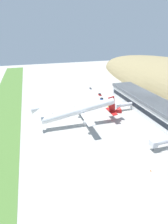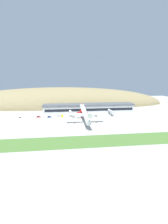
{
  "view_description": "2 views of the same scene",
  "coord_description": "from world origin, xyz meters",
  "px_view_note": "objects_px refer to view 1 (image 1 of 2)",
  "views": [
    {
      "loc": [
        90.45,
        -26.94,
        50.9
      ],
      "look_at": [
        4.71,
        -0.46,
        8.59
      ],
      "focal_mm": 28.0,
      "sensor_mm": 36.0,
      "label": 1
    },
    {
      "loc": [
        -18.05,
        -153.89,
        41.18
      ],
      "look_at": [
        2.22,
        -4.88,
        11.02
      ],
      "focal_mm": 28.0,
      "sensor_mm": 36.0,
      "label": 2
    }
  ],
  "objects_px": {
    "service_car_2": "(90,89)",
    "fuel_truck": "(108,103)",
    "cargo_airplane": "(81,111)",
    "service_car_0": "(100,95)",
    "traffic_cone_0": "(151,170)",
    "service_car_1": "(102,99)",
    "jetway_0": "(123,105)",
    "terminal_building": "(164,113)",
    "jetway_1": "(165,141)"
  },
  "relations": [
    {
      "from": "fuel_truck",
      "to": "service_car_1",
      "type": "bearing_deg",
      "value": -176.99
    },
    {
      "from": "jetway_0",
      "to": "fuel_truck",
      "type": "distance_m",
      "value": 12.95
    },
    {
      "from": "terminal_building",
      "to": "cargo_airplane",
      "type": "bearing_deg",
      "value": -103.58
    },
    {
      "from": "jetway_0",
      "to": "traffic_cone_0",
      "type": "height_order",
      "value": "jetway_0"
    },
    {
      "from": "terminal_building",
      "to": "fuel_truck",
      "type": "xyz_separation_m",
      "value": [
        -34.03,
        -20.3,
        -4.44
      ]
    },
    {
      "from": "terminal_building",
      "to": "traffic_cone_0",
      "type": "xyz_separation_m",
      "value": [
        32.9,
        -32.03,
        -5.66
      ]
    },
    {
      "from": "jetway_1",
      "to": "cargo_airplane",
      "type": "height_order",
      "value": "cargo_airplane"
    },
    {
      "from": "cargo_airplane",
      "to": "service_car_1",
      "type": "xyz_separation_m",
      "value": [
        -33.35,
        27.23,
        -8.44
      ]
    },
    {
      "from": "traffic_cone_0",
      "to": "terminal_building",
      "type": "bearing_deg",
      "value": 135.76
    },
    {
      "from": "cargo_airplane",
      "to": "service_car_1",
      "type": "distance_m",
      "value": 43.87
    },
    {
      "from": "jetway_1",
      "to": "traffic_cone_0",
      "type": "bearing_deg",
      "value": -53.79
    },
    {
      "from": "jetway_0",
      "to": "service_car_0",
      "type": "relative_size",
      "value": 3.07
    },
    {
      "from": "jetway_1",
      "to": "service_car_2",
      "type": "distance_m",
      "value": 96.28
    },
    {
      "from": "cargo_airplane",
      "to": "fuel_truck",
      "type": "distance_m",
      "value": 36.51
    },
    {
      "from": "terminal_building",
      "to": "service_car_0",
      "type": "height_order",
      "value": "terminal_building"
    },
    {
      "from": "fuel_truck",
      "to": "service_car_0",
      "type": "bearing_deg",
      "value": 174.48
    },
    {
      "from": "service_car_2",
      "to": "service_car_0",
      "type": "bearing_deg",
      "value": 7.5
    },
    {
      "from": "jetway_0",
      "to": "service_car_1",
      "type": "height_order",
      "value": "jetway_0"
    },
    {
      "from": "jetway_0",
      "to": "fuel_truck",
      "type": "bearing_deg",
      "value": -154.0
    },
    {
      "from": "fuel_truck",
      "to": "cargo_airplane",
      "type": "bearing_deg",
      "value": -51.14
    },
    {
      "from": "jetway_0",
      "to": "jetway_1",
      "type": "distance_m",
      "value": 44.63
    },
    {
      "from": "cargo_airplane",
      "to": "traffic_cone_0",
      "type": "distance_m",
      "value": 48.15
    },
    {
      "from": "terminal_building",
      "to": "traffic_cone_0",
      "type": "relative_size",
      "value": 183.91
    },
    {
      "from": "terminal_building",
      "to": "service_car_1",
      "type": "distance_m",
      "value": 49.86
    },
    {
      "from": "cargo_airplane",
      "to": "service_car_0",
      "type": "xyz_separation_m",
      "value": [
        -44.49,
        29.94,
        -8.52
      ]
    },
    {
      "from": "service_car_1",
      "to": "service_car_0",
      "type": "bearing_deg",
      "value": 166.34
    },
    {
      "from": "cargo_airplane",
      "to": "traffic_cone_0",
      "type": "height_order",
      "value": "cargo_airplane"
    },
    {
      "from": "service_car_2",
      "to": "fuel_truck",
      "type": "height_order",
      "value": "fuel_truck"
    },
    {
      "from": "service_car_0",
      "to": "service_car_2",
      "type": "xyz_separation_m",
      "value": [
        -18.08,
        -2.38,
        -0.02
      ]
    },
    {
      "from": "cargo_airplane",
      "to": "service_car_1",
      "type": "relative_size",
      "value": 13.62
    },
    {
      "from": "cargo_airplane",
      "to": "jetway_1",
      "type": "bearing_deg",
      "value": 42.71
    },
    {
      "from": "service_car_1",
      "to": "service_car_2",
      "type": "bearing_deg",
      "value": 179.35
    },
    {
      "from": "service_car_0",
      "to": "jetway_1",
      "type": "bearing_deg",
      "value": 0.78
    },
    {
      "from": "terminal_building",
      "to": "jetway_1",
      "type": "relative_size",
      "value": 6.31
    },
    {
      "from": "service_car_0",
      "to": "fuel_truck",
      "type": "relative_size",
      "value": 0.61
    },
    {
      "from": "service_car_1",
      "to": "traffic_cone_0",
      "type": "distance_m",
      "value": 78.67
    },
    {
      "from": "jetway_0",
      "to": "traffic_cone_0",
      "type": "bearing_deg",
      "value": -17.32
    },
    {
      "from": "service_car_1",
      "to": "fuel_truck",
      "type": "bearing_deg",
      "value": 3.01
    },
    {
      "from": "service_car_2",
      "to": "fuel_truck",
      "type": "xyz_separation_m",
      "value": [
        40.17,
        0.24,
        0.91
      ]
    },
    {
      "from": "cargo_airplane",
      "to": "fuel_truck",
      "type": "height_order",
      "value": "cargo_airplane"
    },
    {
      "from": "cargo_airplane",
      "to": "service_car_0",
      "type": "relative_size",
      "value": 13.09
    },
    {
      "from": "service_car_0",
      "to": "service_car_1",
      "type": "distance_m",
      "value": 11.47
    },
    {
      "from": "service_car_0",
      "to": "traffic_cone_0",
      "type": "distance_m",
      "value": 90.09
    },
    {
      "from": "fuel_truck",
      "to": "traffic_cone_0",
      "type": "bearing_deg",
      "value": -9.95
    },
    {
      "from": "cargo_airplane",
      "to": "service_car_0",
      "type": "distance_m",
      "value": 54.3
    },
    {
      "from": "traffic_cone_0",
      "to": "jetway_1",
      "type": "bearing_deg",
      "value": 126.21
    },
    {
      "from": "service_car_2",
      "to": "traffic_cone_0",
      "type": "distance_m",
      "value": 107.71
    },
    {
      "from": "service_car_0",
      "to": "terminal_building",
      "type": "bearing_deg",
      "value": 17.93
    },
    {
      "from": "terminal_building",
      "to": "fuel_truck",
      "type": "height_order",
      "value": "terminal_building"
    },
    {
      "from": "jetway_1",
      "to": "traffic_cone_0",
      "type": "distance_m",
      "value": 18.88
    }
  ]
}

